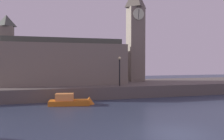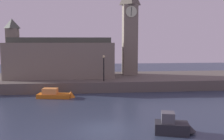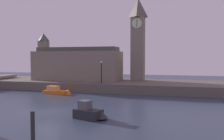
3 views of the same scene
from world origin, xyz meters
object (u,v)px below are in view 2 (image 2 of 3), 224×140
parliament_hall (59,58)px  boat_barge_dark (174,126)px  boat_patrol_orange (59,95)px  streetlamp (104,65)px  clock_tower (130,28)px

parliament_hall → boat_barge_dark: (11.09, -21.71, -3.94)m
parliament_hall → boat_barge_dark: 24.70m
parliament_hall → boat_patrol_orange: size_ratio=3.21×
streetlamp → boat_barge_dark: size_ratio=1.06×
clock_tower → boat_barge_dark: clock_tower is taller
clock_tower → parliament_hall: 12.71m
streetlamp → clock_tower: bearing=54.7°
clock_tower → boat_patrol_orange: clock_tower is taller
boat_barge_dark → clock_tower: bearing=88.8°
boat_patrol_orange → parliament_hall: bearing=94.9°
boat_barge_dark → boat_patrol_orange: 16.97m
parliament_hall → boat_barge_dark: bearing=-62.9°
boat_barge_dark → boat_patrol_orange: bearing=127.7°
boat_patrol_orange → boat_barge_dark: bearing=-52.3°
parliament_hall → clock_tower: bearing=9.1°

